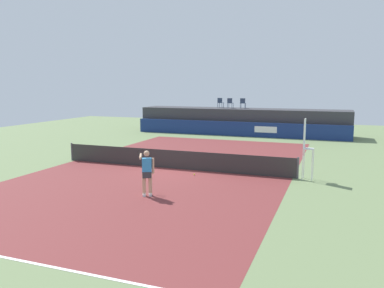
# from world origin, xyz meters

# --- Properties ---
(ground_plane) EXTENTS (48.00, 48.00, 0.00)m
(ground_plane) POSITION_xyz_m (0.00, 3.00, 0.00)
(ground_plane) COLOR #6B7F51
(court_inner) EXTENTS (12.00, 22.00, 0.00)m
(court_inner) POSITION_xyz_m (0.00, 0.00, 0.00)
(court_inner) COLOR maroon
(court_inner) RESTS_ON ground
(sponsor_wall) EXTENTS (18.00, 0.22, 1.20)m
(sponsor_wall) POSITION_xyz_m (0.01, 13.50, 0.60)
(sponsor_wall) COLOR navy
(sponsor_wall) RESTS_ON ground
(spectator_platform) EXTENTS (18.00, 2.80, 2.20)m
(spectator_platform) POSITION_xyz_m (0.00, 15.30, 1.10)
(spectator_platform) COLOR #38383D
(spectator_platform) RESTS_ON ground
(spectator_chair_far_left) EXTENTS (0.48, 0.48, 0.89)m
(spectator_chair_far_left) POSITION_xyz_m (-2.05, 15.51, 2.69)
(spectator_chair_far_left) COLOR #2D3D56
(spectator_chair_far_left) RESTS_ON spectator_platform
(spectator_chair_left) EXTENTS (0.46, 0.46, 0.89)m
(spectator_chair_left) POSITION_xyz_m (-1.08, 15.27, 2.69)
(spectator_chair_left) COLOR #2D3D56
(spectator_chair_left) RESTS_ON spectator_platform
(spectator_chair_center) EXTENTS (0.47, 0.47, 0.89)m
(spectator_chair_center) POSITION_xyz_m (0.02, 15.40, 2.69)
(spectator_chair_center) COLOR #2D3D56
(spectator_chair_center) RESTS_ON spectator_platform
(umpire_chair) EXTENTS (0.47, 0.47, 2.76)m
(umpire_chair) POSITION_xyz_m (6.53, 0.01, 1.59)
(umpire_chair) COLOR white
(umpire_chair) RESTS_ON ground
(tennis_net) EXTENTS (12.40, 0.02, 0.95)m
(tennis_net) POSITION_xyz_m (0.00, 0.00, 0.47)
(tennis_net) COLOR #2D2D2D
(tennis_net) RESTS_ON ground
(net_post_near) EXTENTS (0.10, 0.10, 1.00)m
(net_post_near) POSITION_xyz_m (-6.20, 0.00, 0.50)
(net_post_near) COLOR #4C4C51
(net_post_near) RESTS_ON ground
(net_post_far) EXTENTS (0.10, 0.10, 1.00)m
(net_post_far) POSITION_xyz_m (6.20, 0.00, 0.50)
(net_post_far) COLOR #4C4C51
(net_post_far) RESTS_ON ground
(tennis_player) EXTENTS (1.04, 1.05, 1.77)m
(tennis_player) POSITION_xyz_m (1.02, -4.84, 0.96)
(tennis_player) COLOR white
(tennis_player) RESTS_ON court_inner
(tennis_ball) EXTENTS (0.07, 0.07, 0.07)m
(tennis_ball) POSITION_xyz_m (1.55, -0.99, 0.04)
(tennis_ball) COLOR #D8EA33
(tennis_ball) RESTS_ON court_inner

